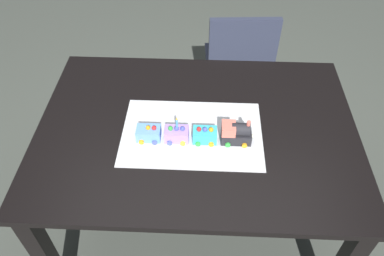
# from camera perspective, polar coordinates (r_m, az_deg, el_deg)

# --- Properties ---
(ground_plane) EXTENTS (8.00, 8.00, 0.00)m
(ground_plane) POSITION_cam_1_polar(r_m,az_deg,el_deg) (2.25, 0.55, -13.10)
(ground_plane) COLOR #474C44
(dining_table) EXTENTS (1.40, 1.00, 0.74)m
(dining_table) POSITION_cam_1_polar(r_m,az_deg,el_deg) (1.74, 0.70, -2.31)
(dining_table) COLOR black
(dining_table) RESTS_ON ground
(chair) EXTENTS (0.43, 0.43, 0.86)m
(chair) POSITION_cam_1_polar(r_m,az_deg,el_deg) (2.48, 6.92, 9.49)
(chair) COLOR #2D3347
(chair) RESTS_ON ground
(cake_board) EXTENTS (0.60, 0.40, 0.00)m
(cake_board) POSITION_cam_1_polar(r_m,az_deg,el_deg) (1.64, -0.00, -0.78)
(cake_board) COLOR silver
(cake_board) RESTS_ON dining_table
(cake_locomotive) EXTENTS (0.14, 0.08, 0.12)m
(cake_locomotive) POSITION_cam_1_polar(r_m,az_deg,el_deg) (1.58, 6.64, -0.75)
(cake_locomotive) COLOR #232328
(cake_locomotive) RESTS_ON cake_board
(cake_car_flatbed_turquoise) EXTENTS (0.10, 0.08, 0.07)m
(cake_car_flatbed_turquoise) POSITION_cam_1_polar(r_m,az_deg,el_deg) (1.59, 1.94, -1.04)
(cake_car_flatbed_turquoise) COLOR #38B7C6
(cake_car_flatbed_turquoise) RESTS_ON cake_board
(cake_car_tanker_lavender) EXTENTS (0.10, 0.08, 0.07)m
(cake_car_tanker_lavender) POSITION_cam_1_polar(r_m,az_deg,el_deg) (1.59, -2.31, -0.90)
(cake_car_tanker_lavender) COLOR #AD84E0
(cake_car_tanker_lavender) RESTS_ON cake_board
(cake_car_caboose_sky_blue) EXTENTS (0.10, 0.08, 0.07)m
(cake_car_caboose_sky_blue) POSITION_cam_1_polar(r_m,az_deg,el_deg) (1.60, -6.50, -0.78)
(cake_car_caboose_sky_blue) COLOR #669EEA
(cake_car_caboose_sky_blue) RESTS_ON cake_board
(birthday_candle) EXTENTS (0.01, 0.01, 0.05)m
(birthday_candle) POSITION_cam_1_polar(r_m,az_deg,el_deg) (1.54, -2.31, 0.84)
(birthday_candle) COLOR #4CA5E5
(birthday_candle) RESTS_ON cake_car_tanker_lavender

